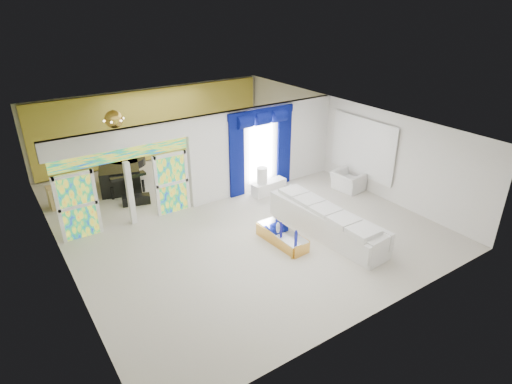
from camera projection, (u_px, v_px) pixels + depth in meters
floor at (228, 212)px, 13.80m from camera, size 12.00×12.00×0.00m
dividing_wall at (265, 147)px, 15.00m from camera, size 5.70×0.18×3.00m
dividing_header at (120, 139)px, 11.96m from camera, size 4.30×0.18×0.55m
stained_panel_left at (78, 206)px, 11.97m from camera, size 0.95×0.04×2.00m
stained_panel_right at (172, 183)px, 13.41m from camera, size 0.95×0.04×2.00m
stained_transom at (122, 155)px, 12.16m from camera, size 4.00×0.05×0.35m
window_pane at (261, 151)px, 14.82m from camera, size 1.00×0.02×2.30m
blue_drape_left at (237, 158)px, 14.31m from camera, size 0.55×0.10×2.80m
blue_drape_right at (284, 147)px, 15.32m from camera, size 0.55×0.10×2.80m
blue_pelmet at (261, 112)px, 14.21m from camera, size 2.60×0.12×0.25m
wall_mirror at (363, 147)px, 14.88m from camera, size 0.04×2.70×1.90m
gold_curtains at (155, 125)px, 17.60m from camera, size 9.70×0.12×2.90m
white_sofa at (325, 223)px, 12.37m from camera, size 1.15×4.05×0.76m
coffee_table at (282, 237)px, 11.99m from camera, size 0.68×1.71×0.37m
console_table at (269, 187)px, 15.03m from camera, size 1.34×0.53×0.43m
table_lamp at (262, 176)px, 14.67m from camera, size 0.36×0.36×0.58m
armchair at (348, 181)px, 15.21m from camera, size 1.03×1.14×0.68m
grand_piano at (120, 176)px, 15.34m from camera, size 1.78×2.07×0.89m
piano_bench at (136, 200)px, 14.26m from camera, size 0.97×0.59×0.30m
tv_console at (57, 197)px, 13.95m from camera, size 0.54×0.50×0.75m
chandelier at (114, 119)px, 14.07m from camera, size 0.60×0.60×0.60m
decanters at (286, 231)px, 11.76m from camera, size 0.12×0.89×0.25m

